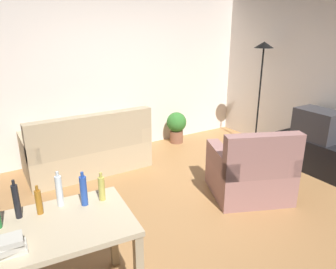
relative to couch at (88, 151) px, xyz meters
The scene contains 16 objects.
ground_plane 1.73m from the couch, 68.79° to the right, with size 5.20×4.40×0.02m, color #9E7042.
wall_rear 1.36m from the couch, 44.84° to the left, with size 5.20×0.10×2.70m, color silver.
wall_right 3.73m from the couch, 26.27° to the right, with size 0.10×4.40×2.70m, color beige.
couch is the anchor object (origin of this frame).
tv_stand 3.35m from the couch, 31.04° to the right, with size 0.44×1.10×0.48m.
tv 3.37m from the couch, 31.01° to the right, with size 0.41×0.60×0.44m.
torchiere_lamp 3.13m from the couch, 11.42° to the right, with size 0.32×0.32×1.81m.
desk 2.57m from the couch, 114.05° to the right, with size 1.26×0.80×0.76m.
potted_plant 1.79m from the couch, 10.07° to the left, with size 0.36×0.36×0.57m.
armchair 2.34m from the couch, 50.73° to the right, with size 1.16×1.12×0.92m.
bottle_dark 2.48m from the couch, 118.93° to the right, with size 0.05×0.05×0.30m.
bottle_amber 2.43m from the couch, 115.68° to the right, with size 0.05×0.05×0.23m.
bottle_clear 2.35m from the couch, 112.48° to the right, with size 0.05×0.05×0.28m.
bottle_blue 2.37m from the couch, 107.98° to the right, with size 0.05×0.05×0.28m.
bottle_squat 2.33m from the couch, 104.57° to the right, with size 0.05×0.05×0.23m.
book_stack 2.85m from the couch, 117.71° to the right, with size 0.27×0.20×0.11m.
Camera 1 is at (-1.90, -2.76, 2.07)m, focal length 34.16 mm.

